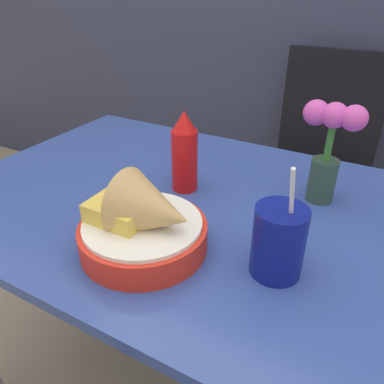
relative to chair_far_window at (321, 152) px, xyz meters
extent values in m
cube|color=#334C9E|center=(-0.08, -0.84, 0.16)|extent=(1.29, 0.79, 0.02)
cylinder|color=gray|center=(-0.66, -0.51, -0.21)|extent=(0.05, 0.05, 0.70)
cylinder|color=black|center=(-0.18, -0.28, -0.33)|extent=(0.03, 0.03, 0.44)
cylinder|color=black|center=(0.18, -0.28, -0.33)|extent=(0.03, 0.03, 0.44)
cylinder|color=black|center=(-0.18, 0.08, -0.33)|extent=(0.03, 0.03, 0.44)
cylinder|color=black|center=(0.18, 0.08, -0.33)|extent=(0.03, 0.03, 0.44)
cube|color=black|center=(0.00, -0.10, -0.10)|extent=(0.40, 0.40, 0.02)
cube|color=black|center=(0.00, 0.08, 0.15)|extent=(0.40, 0.03, 0.48)
cylinder|color=red|center=(-0.13, -1.04, 0.20)|extent=(0.24, 0.24, 0.05)
cylinder|color=white|center=(-0.13, -1.04, 0.23)|extent=(0.22, 0.22, 0.01)
cone|color=tan|center=(-0.10, -1.04, 0.26)|extent=(0.13, 0.13, 0.13)
cube|color=#E5C14C|center=(-0.17, -1.05, 0.24)|extent=(0.11, 0.09, 0.04)
cylinder|color=red|center=(-0.18, -0.80, 0.24)|extent=(0.06, 0.06, 0.15)
cone|color=red|center=(-0.18, -0.80, 0.34)|extent=(0.06, 0.06, 0.05)
cylinder|color=navy|center=(0.11, -0.98, 0.23)|extent=(0.09, 0.09, 0.13)
cylinder|color=black|center=(0.11, -0.98, 0.22)|extent=(0.08, 0.08, 0.11)
cylinder|color=white|center=(0.12, -0.98, 0.29)|extent=(0.01, 0.07, 0.20)
cylinder|color=#2D4738|center=(0.12, -0.69, 0.22)|extent=(0.06, 0.06, 0.10)
cylinder|color=#33722D|center=(0.12, -0.69, 0.32)|extent=(0.02, 0.02, 0.09)
sphere|color=#D14CB2|center=(0.12, -0.69, 0.37)|extent=(0.05, 0.05, 0.05)
sphere|color=#D14CB2|center=(0.08, -0.69, 0.37)|extent=(0.05, 0.05, 0.05)
sphere|color=#D14CB2|center=(0.16, -0.69, 0.37)|extent=(0.05, 0.05, 0.05)
camera|label=1|loc=(0.23, -1.50, 0.62)|focal=35.00mm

